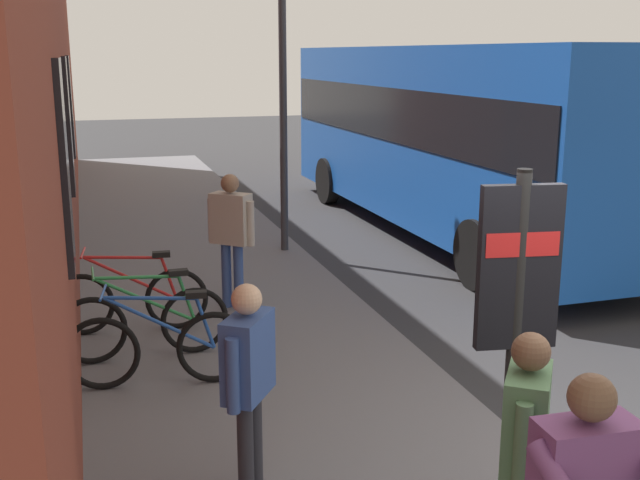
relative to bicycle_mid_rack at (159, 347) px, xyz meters
The scene contains 11 objects.
ground 4.97m from the bicycle_mid_rack, 49.67° to the right, with size 60.00×60.00×0.00m, color #2D2D30.
sidewalk_pavement 5.32m from the bicycle_mid_rack, 11.07° to the right, with size 24.00×3.50×0.12m, color slate.
bicycle_mid_rack is the anchor object (origin of this frame).
bicycle_leaning_wall 0.75m from the bicycle_mid_rack, ahead, with size 0.48×1.77×0.97m.
bicycle_by_door 1.61m from the bicycle_mid_rack, ahead, with size 0.48×1.77×0.97m.
transit_info_sign 3.69m from the bicycle_mid_rack, 142.90° to the right, with size 0.16×0.56×2.40m.
city_bus 8.19m from the bicycle_mid_rack, 45.59° to the right, with size 10.52×2.73×3.35m.
pedestrian_near_bus 4.01m from the bicycle_mid_rack, 154.40° to the right, with size 0.52×0.46×1.63m.
pedestrian_by_facade 2.48m from the bicycle_mid_rack, 27.57° to the right, with size 0.50×0.53×1.69m.
pedestrian_crossing_street 2.25m from the bicycle_mid_rack, 168.68° to the right, with size 0.52×0.45×1.60m.
street_lamp 5.93m from the bicycle_mid_rack, 27.28° to the right, with size 0.28×0.28×4.80m.
Camera 1 is at (-4.24, 3.33, 3.23)m, focal length 43.41 mm.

